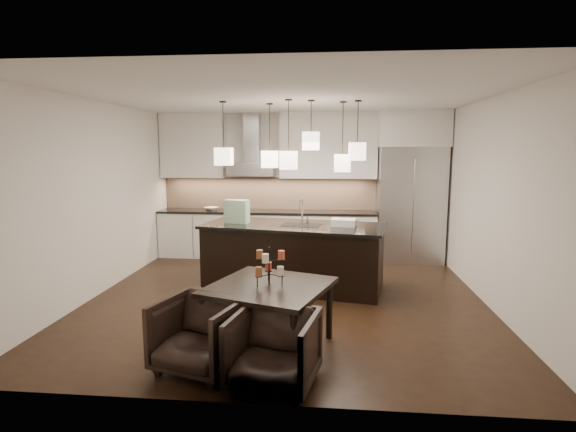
# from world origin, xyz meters

# --- Properties ---
(floor) EXTENTS (5.50, 5.50, 0.02)m
(floor) POSITION_xyz_m (0.00, 0.00, -0.01)
(floor) COLOR black
(floor) RESTS_ON ground
(ceiling) EXTENTS (5.50, 5.50, 0.02)m
(ceiling) POSITION_xyz_m (0.00, 0.00, 2.81)
(ceiling) COLOR white
(ceiling) RESTS_ON wall_back
(wall_back) EXTENTS (5.50, 0.02, 2.80)m
(wall_back) POSITION_xyz_m (0.00, 2.76, 1.40)
(wall_back) COLOR silver
(wall_back) RESTS_ON ground
(wall_front) EXTENTS (5.50, 0.02, 2.80)m
(wall_front) POSITION_xyz_m (0.00, -2.76, 1.40)
(wall_front) COLOR silver
(wall_front) RESTS_ON ground
(wall_left) EXTENTS (0.02, 5.50, 2.80)m
(wall_left) POSITION_xyz_m (-2.76, 0.00, 1.40)
(wall_left) COLOR silver
(wall_left) RESTS_ON ground
(wall_right) EXTENTS (0.02, 5.50, 2.80)m
(wall_right) POSITION_xyz_m (2.76, 0.00, 1.40)
(wall_right) COLOR silver
(wall_right) RESTS_ON ground
(refrigerator) EXTENTS (1.20, 0.72, 2.15)m
(refrigerator) POSITION_xyz_m (2.10, 2.38, 1.07)
(refrigerator) COLOR #B7B7BA
(refrigerator) RESTS_ON floor
(fridge_panel) EXTENTS (1.26, 0.72, 0.65)m
(fridge_panel) POSITION_xyz_m (2.10, 2.38, 2.47)
(fridge_panel) COLOR silver
(fridge_panel) RESTS_ON refrigerator
(lower_cabinets) EXTENTS (4.21, 0.62, 0.88)m
(lower_cabinets) POSITION_xyz_m (-0.62, 2.43, 0.44)
(lower_cabinets) COLOR silver
(lower_cabinets) RESTS_ON floor
(countertop) EXTENTS (4.21, 0.66, 0.04)m
(countertop) POSITION_xyz_m (-0.62, 2.43, 0.90)
(countertop) COLOR black
(countertop) RESTS_ON lower_cabinets
(backsplash) EXTENTS (4.21, 0.02, 0.63)m
(backsplash) POSITION_xyz_m (-0.62, 2.73, 1.24)
(backsplash) COLOR tan
(backsplash) RESTS_ON countertop
(upper_cab_left) EXTENTS (1.25, 0.35, 1.25)m
(upper_cab_left) POSITION_xyz_m (-2.10, 2.57, 2.17)
(upper_cab_left) COLOR silver
(upper_cab_left) RESTS_ON wall_back
(upper_cab_right) EXTENTS (1.85, 0.35, 1.25)m
(upper_cab_right) POSITION_xyz_m (0.55, 2.57, 2.17)
(upper_cab_right) COLOR silver
(upper_cab_right) RESTS_ON wall_back
(hood_canopy) EXTENTS (0.90, 0.52, 0.24)m
(hood_canopy) POSITION_xyz_m (-0.93, 2.48, 1.72)
(hood_canopy) COLOR #B7B7BA
(hood_canopy) RESTS_ON wall_back
(hood_chimney) EXTENTS (0.30, 0.28, 0.96)m
(hood_chimney) POSITION_xyz_m (-0.93, 2.59, 2.32)
(hood_chimney) COLOR #B7B7BA
(hood_chimney) RESTS_ON hood_canopy
(fruit_bowl) EXTENTS (0.33, 0.33, 0.06)m
(fruit_bowl) POSITION_xyz_m (-1.72, 2.38, 0.95)
(fruit_bowl) COLOR silver
(fruit_bowl) RESTS_ON countertop
(island_body) EXTENTS (2.79, 1.52, 0.93)m
(island_body) POSITION_xyz_m (0.06, 0.54, 0.47)
(island_body) COLOR black
(island_body) RESTS_ON floor
(island_top) EXTENTS (2.89, 1.62, 0.04)m
(island_top) POSITION_xyz_m (0.06, 0.54, 0.95)
(island_top) COLOR black
(island_top) RESTS_ON island_body
(faucet) EXTENTS (0.15, 0.27, 0.40)m
(faucet) POSITION_xyz_m (0.18, 0.62, 1.17)
(faucet) COLOR silver
(faucet) RESTS_ON island_top
(tote_bag) EXTENTS (0.39, 0.25, 0.36)m
(tote_bag) POSITION_xyz_m (-0.83, 0.60, 1.15)
(tote_bag) COLOR #236B37
(tote_bag) RESTS_ON island_top
(food_container) EXTENTS (0.40, 0.32, 0.11)m
(food_container) POSITION_xyz_m (0.81, 0.46, 1.03)
(food_container) COLOR silver
(food_container) RESTS_ON island_top
(dining_table) EXTENTS (1.47, 1.47, 0.69)m
(dining_table) POSITION_xyz_m (-0.02, -1.66, 0.35)
(dining_table) COLOR black
(dining_table) RESTS_ON floor
(candelabra) EXTENTS (0.42, 0.42, 0.41)m
(candelabra) POSITION_xyz_m (-0.02, -1.66, 0.90)
(candelabra) COLOR black
(candelabra) RESTS_ON dining_table
(candle_a) EXTENTS (0.09, 0.09, 0.09)m
(candle_a) POSITION_xyz_m (0.10, -1.70, 0.86)
(candle_a) COLOR beige
(candle_a) RESTS_ON candelabra
(candle_b) EXTENTS (0.09, 0.09, 0.09)m
(candle_b) POSITION_xyz_m (-0.05, -1.53, 0.86)
(candle_b) COLOR #BD4A2F
(candle_b) RESTS_ON candelabra
(candle_c) EXTENTS (0.09, 0.09, 0.09)m
(candle_c) POSITION_xyz_m (-0.12, -1.74, 0.86)
(candle_c) COLOR brown
(candle_c) RESTS_ON candelabra
(candle_d) EXTENTS (0.09, 0.09, 0.09)m
(candle_d) POSITION_xyz_m (0.10, -1.61, 1.00)
(candle_d) COLOR #BD4A2F
(candle_d) RESTS_ON candelabra
(candle_e) EXTENTS (0.09, 0.09, 0.09)m
(candle_e) POSITION_xyz_m (-0.13, -1.60, 1.00)
(candle_e) COLOR brown
(candle_e) RESTS_ON candelabra
(candle_f) EXTENTS (0.09, 0.09, 0.09)m
(candle_f) POSITION_xyz_m (-0.04, -1.78, 1.00)
(candle_f) COLOR beige
(candle_f) RESTS_ON candelabra
(armchair_left) EXTENTS (0.94, 0.95, 0.70)m
(armchair_left) POSITION_xyz_m (-0.62, -2.19, 0.35)
(armchair_left) COLOR black
(armchair_left) RESTS_ON floor
(armchair_right) EXTENTS (0.85, 0.87, 0.68)m
(armchair_right) POSITION_xyz_m (0.12, -2.44, 0.34)
(armchair_right) COLOR black
(armchair_right) RESTS_ON floor
(pendant_a) EXTENTS (0.24, 0.24, 0.26)m
(pendant_a) POSITION_xyz_m (-0.98, 0.44, 2.00)
(pendant_a) COLOR beige
(pendant_a) RESTS_ON ceiling
(pendant_b) EXTENTS (0.24, 0.24, 0.26)m
(pendant_b) POSITION_xyz_m (-0.34, 0.80, 1.95)
(pendant_b) COLOR beige
(pendant_b) RESTS_ON ceiling
(pendant_c) EXTENTS (0.24, 0.24, 0.26)m
(pendant_c) POSITION_xyz_m (0.32, 0.39, 2.22)
(pendant_c) COLOR beige
(pendant_c) RESTS_ON ceiling
(pendant_d) EXTENTS (0.24, 0.24, 0.26)m
(pendant_d) POSITION_xyz_m (0.78, 0.64, 1.90)
(pendant_d) COLOR beige
(pendant_d) RESTS_ON ceiling
(pendant_e) EXTENTS (0.24, 0.24, 0.26)m
(pendant_e) POSITION_xyz_m (0.99, 0.51, 2.07)
(pendant_e) COLOR beige
(pendant_e) RESTS_ON ceiling
(pendant_f) EXTENTS (0.24, 0.24, 0.26)m
(pendant_f) POSITION_xyz_m (0.00, 0.27, 1.95)
(pendant_f) COLOR beige
(pendant_f) RESTS_ON ceiling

